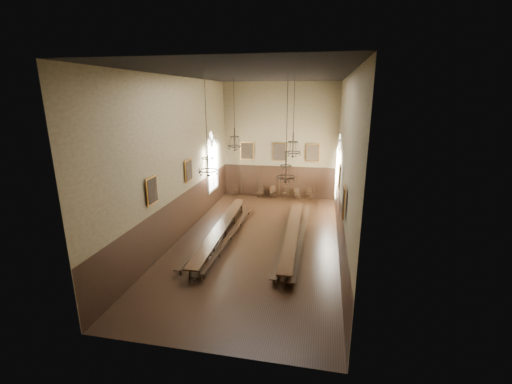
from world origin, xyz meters
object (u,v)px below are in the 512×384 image
(chandelier_back_right, at_px, (293,148))
(chandelier_front_right, at_px, (286,170))
(table_left, at_px, (222,232))
(chair_4, at_px, (286,195))
(bench_right_inner, at_px, (283,237))
(chair_6, at_px, (308,196))
(chair_0, at_px, (235,192))
(chair_2, at_px, (260,193))
(chandelier_back_left, at_px, (235,142))
(table_right, at_px, (292,237))
(chair_5, at_px, (297,196))
(bench_left_inner, at_px, (231,236))
(bench_right_outer, at_px, (301,238))
(bench_left_outer, at_px, (215,232))
(chandelier_front_left, at_px, (208,164))
(chair_3, at_px, (273,194))

(chandelier_back_right, bearing_deg, chandelier_front_right, -89.01)
(table_left, relative_size, chair_4, 10.91)
(bench_right_inner, height_order, chair_6, chair_6)
(table_left, distance_m, bench_right_inner, 3.57)
(chair_0, bearing_deg, chair_2, -8.13)
(chandelier_back_left, bearing_deg, table_left, -91.20)
(table_right, xyz_separation_m, chair_5, (-0.44, 8.57, -0.12))
(table_right, relative_size, chair_2, 9.64)
(bench_left_inner, height_order, chair_2, chair_2)
(chandelier_back_right, bearing_deg, bench_right_outer, -66.73)
(bench_left_outer, relative_size, chandelier_front_left, 2.20)
(chandelier_front_right, bearing_deg, chair_3, 101.35)
(table_left, xyz_separation_m, bench_right_inner, (3.55, 0.29, -0.12))
(chandelier_front_right, bearing_deg, table_right, 84.08)
(chair_0, xyz_separation_m, chandelier_back_right, (5.23, -6.46, 4.80))
(table_left, relative_size, bench_right_inner, 1.05)
(table_right, height_order, chair_0, chair_0)
(bench_left_inner, distance_m, chair_3, 8.87)
(bench_left_outer, bearing_deg, table_left, -26.86)
(chair_4, distance_m, chandelier_front_right, 11.59)
(chair_6, bearing_deg, chandelier_front_left, -91.74)
(bench_right_inner, xyz_separation_m, chair_3, (-1.87, 8.47, 0.00))
(chandelier_back_left, xyz_separation_m, chandelier_front_left, (0.20, -5.68, -0.30))
(chair_5, bearing_deg, chandelier_back_left, -137.11)
(chair_2, xyz_separation_m, chandelier_back_right, (3.11, -6.45, 4.77))
(bench_left_outer, relative_size, bench_left_inner, 1.05)
(chair_0, distance_m, chandelier_front_left, 12.37)
(chair_0, bearing_deg, bench_right_inner, -66.95)
(bench_left_inner, xyz_separation_m, chair_6, (3.92, 8.80, 0.04))
(table_left, bearing_deg, chair_6, 62.80)
(chair_0, relative_size, chair_3, 0.98)
(table_right, xyz_separation_m, chair_0, (-5.53, 8.51, -0.11))
(bench_left_inner, relative_size, bench_right_outer, 0.91)
(chair_0, height_order, chair_2, chair_2)
(table_left, distance_m, chair_3, 8.92)
(chandelier_front_right, bearing_deg, bench_left_outer, 153.21)
(chair_5, relative_size, chandelier_front_right, 0.18)
(chair_2, xyz_separation_m, chandelier_back_left, (-0.58, -5.64, 4.90))
(chair_0, bearing_deg, chandelier_back_right, -58.86)
(bench_right_outer, distance_m, chandelier_back_left, 7.16)
(chair_2, distance_m, chair_5, 2.96)
(chandelier_front_left, bearing_deg, chair_5, 73.64)
(chair_2, distance_m, chandelier_front_left, 12.23)
(bench_left_inner, bearing_deg, chandelier_back_right, 35.58)
(chair_0, height_order, chandelier_back_left, chandelier_back_left)
(chandelier_back_right, bearing_deg, chair_6, 83.50)
(bench_right_inner, bearing_deg, chandelier_front_right, -82.92)
(bench_left_inner, distance_m, bench_right_inner, 3.00)
(bench_left_outer, relative_size, bench_right_outer, 0.96)
(table_right, height_order, chandelier_back_right, chandelier_back_right)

